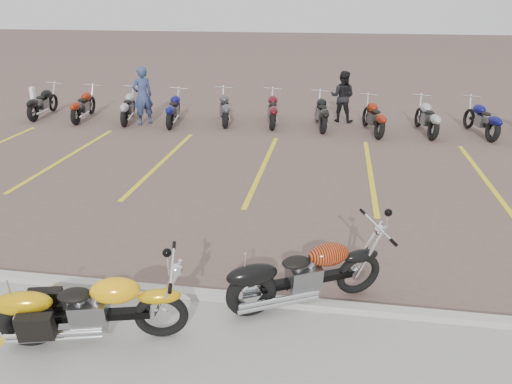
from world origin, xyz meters
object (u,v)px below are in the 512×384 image
(person_a, at_px, (143,96))
(person_b, at_px, (342,97))
(yellow_cruiser, at_px, (90,309))
(flame_cruiser, at_px, (302,276))
(bollard, at_px, (34,101))

(person_a, relative_size, person_b, 1.12)
(yellow_cruiser, xyz_separation_m, flame_cruiser, (2.56, 1.23, -0.00))
(flame_cruiser, bearing_deg, person_a, 94.37)
(bollard, bearing_deg, flame_cruiser, -44.84)
(person_b, bearing_deg, person_a, 25.25)
(yellow_cruiser, height_order, flame_cruiser, yellow_cruiser)
(yellow_cruiser, relative_size, bollard, 2.31)
(person_a, height_order, bollard, person_a)
(yellow_cruiser, relative_size, flame_cruiser, 1.08)
(person_a, relative_size, bollard, 1.93)
(yellow_cruiser, bearing_deg, flame_cruiser, 11.26)
(person_a, bearing_deg, flame_cruiser, 78.31)
(flame_cruiser, relative_size, bollard, 2.15)
(person_b, bearing_deg, flame_cruiser, 100.16)
(yellow_cruiser, xyz_separation_m, bollard, (-7.97, 11.71, 0.02))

